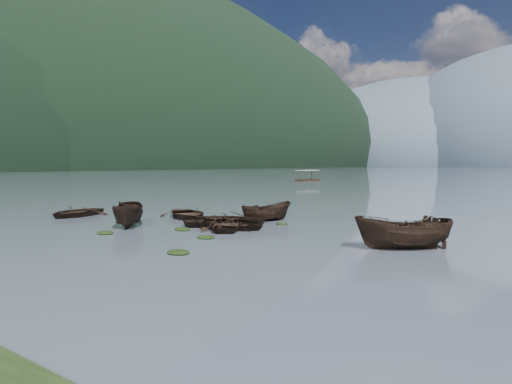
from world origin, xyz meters
The scene contains 21 objects.
ground_plane centered at (0.00, 0.00, 0.00)m, with size 2400.00×2400.00×0.00m, color slate.
left_ridge_far centered at (-480.00, 250.00, 0.00)m, with size 560.00×1400.00×380.00m, color black.
haze_mtn_a centered at (-260.00, 900.00, 0.00)m, with size 520.00×520.00×280.00m, color #475666.
rowboat_0 centered at (-12.27, 4.79, 0.00)m, with size 3.46×4.84×1.00m, color black.
rowboat_1 centered at (0.22, 7.33, 0.00)m, with size 3.09×4.32×0.90m, color black.
rowboat_2 centered at (-3.98, 3.42, 0.00)m, with size 1.83×4.87×1.88m, color black.
rowboat_3 centered at (1.87, 6.33, 0.00)m, with size 3.06×4.28×0.89m, color black.
rowboat_4 centered at (2.15, 6.54, 0.00)m, with size 3.02×4.22×0.87m, color black.
rowboat_5 centered at (13.13, 6.18, 0.00)m, with size 1.83×4.86×1.88m, color black.
rowboat_6 centered at (-4.29, 9.05, 0.00)m, with size 3.60×5.04×1.04m, color black.
rowboat_7 centered at (0.34, 8.34, 0.00)m, with size 3.57×4.99×1.03m, color black.
rowboat_8 centered at (1.54, 11.18, 0.00)m, with size 1.54×4.10×1.58m, color black.
weed_clump_0 centered at (-2.63, 0.64, 0.00)m, with size 1.07×0.88×0.23m, color black.
weed_clump_1 centered at (-0.02, 4.37, 0.00)m, with size 1.13×0.90×0.25m, color black.
weed_clump_2 centered at (5.16, -0.96, 0.00)m, with size 1.15×0.92×0.25m, color black.
weed_clump_3 centered at (3.47, 10.27, 0.00)m, with size 0.90×0.76×0.20m, color black.
weed_clump_4 centered at (3.21, 2.99, 0.00)m, with size 1.09×0.86×0.22m, color black.
weed_clump_5 centered at (-6.79, 4.97, 0.00)m, with size 0.89×0.72×0.19m, color black.
weed_clump_6 centered at (-6.22, 5.78, 0.00)m, with size 0.92×0.76×0.19m, color black.
weed_clump_7 centered at (2.65, 7.86, 0.00)m, with size 1.04×0.83×0.23m, color black.
pontoon_left centered at (-35.14, 80.48, 0.00)m, with size 2.71×6.51×2.50m, color black, non-canonical shape.
Camera 1 is at (20.30, -15.42, 4.11)m, focal length 32.00 mm.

